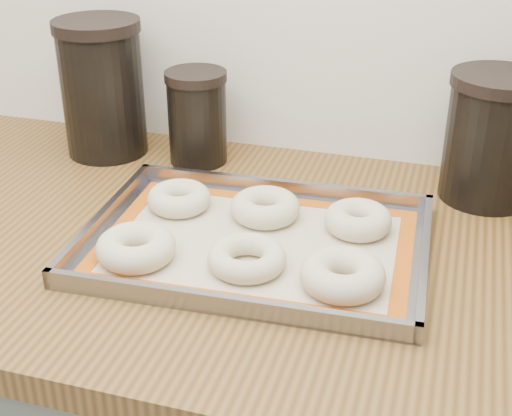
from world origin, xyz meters
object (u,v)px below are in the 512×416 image
(baking_tray, at_px, (256,242))
(bagel_front_mid, at_px, (247,258))
(bagel_back_right, at_px, (358,220))
(canister_left, at_px, (102,88))
(canister_mid, at_px, (197,117))
(canister_right, at_px, (493,137))
(bagel_front_right, at_px, (343,275))
(bagel_back_left, at_px, (179,198))
(bagel_front_left, at_px, (136,247))
(bagel_back_mid, at_px, (265,207))

(baking_tray, distance_m, bagel_front_mid, 0.06)
(bagel_back_right, bearing_deg, bagel_front_mid, -131.18)
(bagel_front_mid, xyz_separation_m, bagel_back_right, (0.12, 0.14, 0.00))
(bagel_front_mid, xyz_separation_m, canister_left, (-0.35, 0.31, 0.10))
(bagel_front_mid, height_order, canister_mid, canister_mid)
(canister_right, bearing_deg, bagel_front_mid, -132.95)
(bagel_front_right, height_order, canister_left, canister_left)
(bagel_front_mid, distance_m, canister_right, 0.43)
(canister_left, bearing_deg, bagel_back_left, -40.36)
(bagel_back_right, bearing_deg, canister_right, 45.70)
(bagel_front_left, bearing_deg, bagel_back_right, 30.87)
(bagel_front_left, bearing_deg, canister_left, 122.53)
(canister_mid, distance_m, canister_right, 0.47)
(baking_tray, relative_size, bagel_front_mid, 4.65)
(bagel_front_mid, bearing_deg, canister_right, 47.05)
(bagel_back_mid, distance_m, canister_right, 0.36)
(baking_tray, distance_m, canister_mid, 0.32)
(bagel_back_mid, height_order, canister_right, canister_right)
(bagel_back_mid, distance_m, canister_mid, 0.25)
(bagel_front_right, xyz_separation_m, canister_mid, (-0.31, 0.32, 0.06))
(bagel_front_right, height_order, canister_mid, canister_mid)
(bagel_back_left, distance_m, canister_right, 0.48)
(canister_mid, bearing_deg, baking_tray, -54.49)
(bagel_back_mid, bearing_deg, bagel_back_right, 0.18)
(bagel_back_right, bearing_deg, canister_left, 160.52)
(bagel_front_mid, bearing_deg, canister_left, 139.19)
(bagel_back_left, bearing_deg, canister_left, 139.64)
(bagel_back_right, height_order, canister_mid, canister_mid)
(bagel_front_mid, height_order, canister_right, canister_right)
(bagel_back_left, distance_m, canister_left, 0.29)
(baking_tray, xyz_separation_m, bagel_front_right, (0.13, -0.07, 0.02))
(bagel_front_mid, height_order, canister_left, canister_left)
(baking_tray, xyz_separation_m, canister_left, (-0.35, 0.24, 0.11))
(bagel_back_mid, xyz_separation_m, canister_left, (-0.34, 0.17, 0.10))
(bagel_back_left, xyz_separation_m, canister_mid, (-0.04, 0.18, 0.06))
(bagel_front_right, relative_size, bagel_back_mid, 1.05)
(bagel_front_left, relative_size, canister_right, 0.53)
(baking_tray, relative_size, bagel_front_left, 4.53)
(baking_tray, relative_size, bagel_back_right, 5.00)
(baking_tray, distance_m, bagel_front_left, 0.16)
(baking_tray, distance_m, bagel_back_right, 0.15)
(bagel_back_right, height_order, canister_right, canister_right)
(bagel_front_left, xyz_separation_m, canister_right, (0.43, 0.33, 0.08))
(bagel_back_left, height_order, canister_left, canister_left)
(bagel_front_mid, distance_m, bagel_back_right, 0.18)
(bagel_front_left, bearing_deg, bagel_front_right, 2.61)
(bagel_back_mid, distance_m, canister_left, 0.39)
(bagel_back_right, height_order, canister_left, canister_left)
(bagel_back_mid, xyz_separation_m, canister_right, (0.30, 0.17, 0.08))
(bagel_front_right, bearing_deg, canister_left, 146.76)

